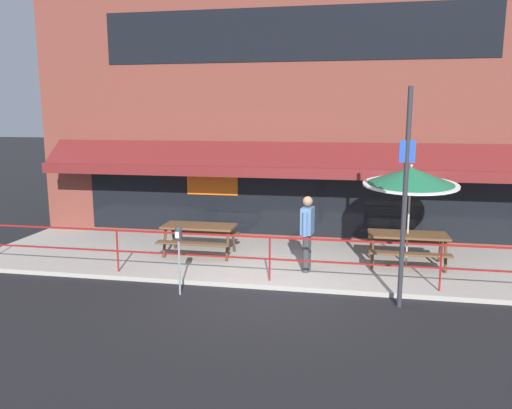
% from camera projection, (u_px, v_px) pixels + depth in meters
% --- Properties ---
extents(ground_plane, '(120.00, 120.00, 0.00)m').
position_uv_depth(ground_plane, '(267.00, 290.00, 10.35)').
color(ground_plane, black).
extents(patio_deck, '(15.00, 4.00, 0.10)m').
position_uv_depth(patio_deck, '(280.00, 260.00, 12.28)').
color(patio_deck, '#ADA89E').
rests_on(patio_deck, ground).
extents(restaurant_building, '(15.00, 1.60, 8.09)m').
position_uv_depth(restaurant_building, '(292.00, 99.00, 13.72)').
color(restaurant_building, brown).
rests_on(restaurant_building, ground).
extents(patio_railing, '(13.84, 0.04, 0.97)m').
position_uv_depth(patio_railing, '(270.00, 249.00, 10.50)').
color(patio_railing, maroon).
rests_on(patio_railing, patio_deck).
extents(picnic_table_left, '(1.80, 1.42, 0.76)m').
position_uv_depth(picnic_table_left, '(199.00, 231.00, 12.47)').
color(picnic_table_left, brown).
rests_on(picnic_table_left, patio_deck).
extents(picnic_table_centre, '(1.80, 1.42, 0.76)m').
position_uv_depth(picnic_table_centre, '(408.00, 240.00, 11.59)').
color(picnic_table_centre, brown).
rests_on(picnic_table_centre, patio_deck).
extents(patio_umbrella_centre, '(2.14, 2.14, 2.38)m').
position_uv_depth(patio_umbrella_centre, '(411.00, 177.00, 11.37)').
color(patio_umbrella_centre, '#B7B2A8').
rests_on(patio_umbrella_centre, patio_deck).
extents(pedestrian_walking, '(0.29, 0.61, 1.71)m').
position_uv_depth(pedestrian_walking, '(307.00, 230.00, 11.12)').
color(pedestrian_walking, '#333338').
rests_on(pedestrian_walking, patio_deck).
extents(parking_meter_near, '(0.15, 0.16, 1.42)m').
position_uv_depth(parking_meter_near, '(179.00, 240.00, 9.88)').
color(parking_meter_near, gray).
rests_on(parking_meter_near, ground).
extents(street_sign_pole, '(0.28, 0.09, 4.09)m').
position_uv_depth(street_sign_pole, '(405.00, 198.00, 9.08)').
color(street_sign_pole, '#2D2D33').
rests_on(street_sign_pole, ground).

